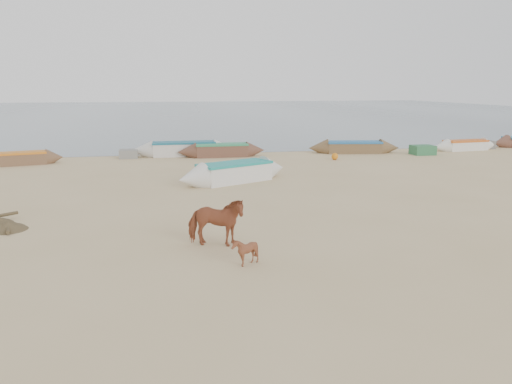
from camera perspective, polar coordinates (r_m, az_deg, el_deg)
The scene contains 7 objects.
ground at distance 14.26m, azimuth 3.12°, elevation -7.24°, with size 140.00×140.00×0.00m, color tan.
sea at distance 95.22m, azimuth -9.19°, elevation 9.06°, with size 160.00×160.00×0.00m, color slate.
cow_adult at distance 14.87m, azimuth -4.64°, elevation -3.44°, with size 0.80×1.76×1.49m, color #974F31.
calf_front at distance 13.36m, azimuth -1.25°, elevation -6.78°, with size 0.64×0.72×0.79m, color brown.
near_canoe at distance 24.89m, azimuth -2.45°, elevation 2.28°, with size 6.30×1.43×0.98m, color silver, non-canonical shape.
waterline_canoes at distance 33.93m, azimuth -6.35°, elevation 4.72°, with size 58.19×4.01×0.97m.
beach_clutter at distance 33.83m, azimuth 1.40°, elevation 4.55°, with size 42.29×4.39×0.64m.
Camera 1 is at (-3.34, -13.04, 4.70)m, focal length 35.00 mm.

